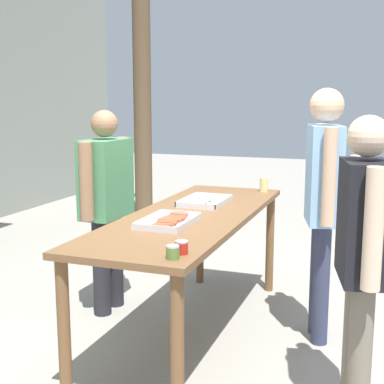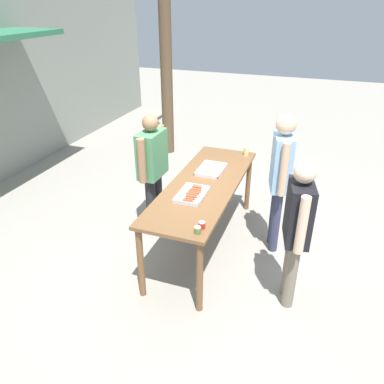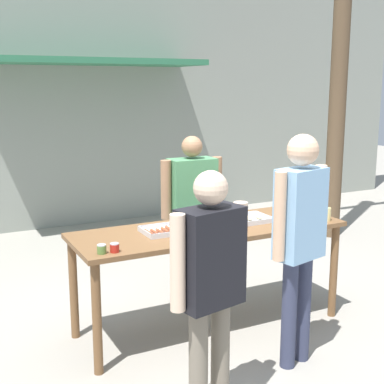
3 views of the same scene
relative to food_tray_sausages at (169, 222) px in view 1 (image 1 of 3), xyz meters
The scene contains 10 objects.
ground_plane 0.99m from the food_tray_sausages, ahead, with size 24.00×24.00×0.00m, color gray.
serving_table 0.38m from the food_tray_sausages, ahead, with size 2.35×0.78×0.90m.
food_tray_sausages is the anchor object (origin of this frame).
food_tray_buns 0.72m from the food_tray_sausages, ahead, with size 0.46×0.31×0.06m.
condiment_jar_mustard 0.75m from the food_tray_sausages, 155.93° to the right, with size 0.07×0.07×0.07m.
condiment_jar_ketchup 0.67m from the food_tray_sausages, 151.83° to the right, with size 0.07×0.07×0.07m.
beer_cup 1.44m from the food_tray_sausages, 12.19° to the right, with size 0.07×0.07×0.12m.
person_server_behind_table 0.98m from the food_tray_sausages, 52.34° to the left, with size 0.67×0.26×1.60m.
person_customer_holding_hotdog 1.22m from the food_tray_sausages, 103.02° to the right, with size 0.58×0.30×1.61m.
person_customer_with_cup 1.10m from the food_tray_sausages, 53.95° to the right, with size 0.54×0.30×1.76m.
Camera 1 is at (-3.41, -1.24, 1.68)m, focal length 50.00 mm.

